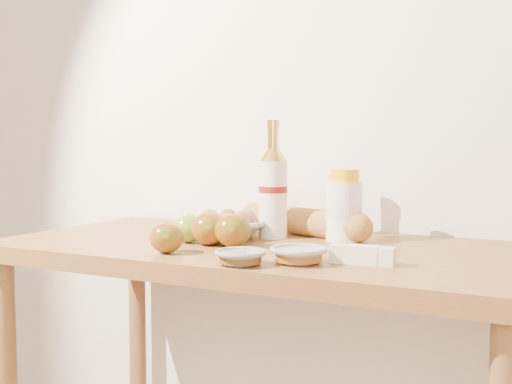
{
  "coord_description": "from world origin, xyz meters",
  "views": [
    {
      "loc": [
        0.65,
        -0.11,
        1.13
      ],
      "look_at": [
        0.0,
        1.15,
        1.02
      ],
      "focal_mm": 45.0,
      "sensor_mm": 36.0,
      "label": 1
    }
  ],
  "objects_px": {
    "egg_bowl": "(227,227)",
    "baguette": "(302,221)",
    "bourbon_bottle": "(273,190)",
    "cream_bottle": "(344,208)",
    "table": "(262,297)"
  },
  "relations": [
    {
      "from": "egg_bowl",
      "to": "baguette",
      "type": "relative_size",
      "value": 0.6
    },
    {
      "from": "bourbon_bottle",
      "to": "baguette",
      "type": "bearing_deg",
      "value": 62.64
    },
    {
      "from": "bourbon_bottle",
      "to": "cream_bottle",
      "type": "distance_m",
      "value": 0.18
    },
    {
      "from": "table",
      "to": "cream_bottle",
      "type": "xyz_separation_m",
      "value": [
        0.15,
        0.13,
        0.2
      ]
    },
    {
      "from": "bourbon_bottle",
      "to": "egg_bowl",
      "type": "distance_m",
      "value": 0.14
    },
    {
      "from": "baguette",
      "to": "egg_bowl",
      "type": "bearing_deg",
      "value": -119.66
    },
    {
      "from": "table",
      "to": "egg_bowl",
      "type": "relative_size",
      "value": 4.83
    },
    {
      "from": "table",
      "to": "egg_bowl",
      "type": "bearing_deg",
      "value": 160.93
    },
    {
      "from": "cream_bottle",
      "to": "baguette",
      "type": "height_order",
      "value": "cream_bottle"
    },
    {
      "from": "table",
      "to": "cream_bottle",
      "type": "height_order",
      "value": "cream_bottle"
    },
    {
      "from": "table",
      "to": "bourbon_bottle",
      "type": "height_order",
      "value": "bourbon_bottle"
    },
    {
      "from": "bourbon_bottle",
      "to": "cream_bottle",
      "type": "height_order",
      "value": "bourbon_bottle"
    },
    {
      "from": "table",
      "to": "egg_bowl",
      "type": "distance_m",
      "value": 0.19
    },
    {
      "from": "bourbon_bottle",
      "to": "egg_bowl",
      "type": "xyz_separation_m",
      "value": [
        -0.1,
        -0.06,
        -0.09
      ]
    },
    {
      "from": "cream_bottle",
      "to": "baguette",
      "type": "relative_size",
      "value": 0.41
    }
  ]
}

